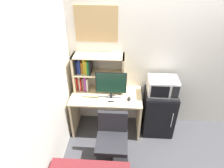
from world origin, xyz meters
The scene contains 11 objects.
wall_back centered at (0.40, 0.02, 1.30)m, with size 6.40×0.04×2.60m, color silver.
wall_left centered at (-1.62, -1.60, 1.30)m, with size 0.04×4.40×2.60m, color silver.
desk centered at (-0.95, -0.31, 0.53)m, with size 1.19×0.62×0.76m.
hutch_bookshelf centered at (-1.23, -0.13, 1.11)m, with size 0.84×0.29×0.65m.
monitor centered at (-0.87, -0.40, 1.04)m, with size 0.49×0.19×0.49m.
keyboard centered at (-0.88, -0.42, 0.77)m, with size 0.40×0.14×0.02m, color silver.
computer_mouse centered at (-0.57, -0.41, 0.78)m, with size 0.05×0.11×0.04m, color black.
mini_fridge centered at (-0.03, -0.27, 0.41)m, with size 0.53×0.50×0.82m.
microwave centered at (-0.03, -0.27, 0.96)m, with size 0.48×0.35×0.27m.
desk_chair centered at (-0.81, -1.02, 0.39)m, with size 0.52×0.52×0.87m.
wall_corkboard centered at (-1.12, -0.01, 1.88)m, with size 0.66×0.02×0.55m, color tan.
Camera 1 is at (-0.68, -2.99, 2.72)m, focal length 31.50 mm.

